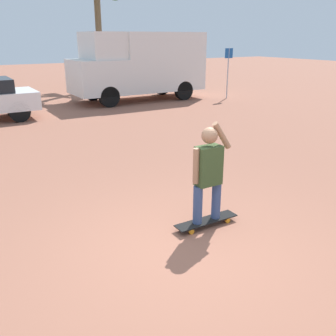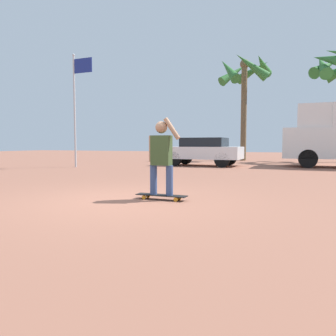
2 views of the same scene
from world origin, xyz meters
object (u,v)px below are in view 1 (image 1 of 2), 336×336
camper_van (140,64)px  street_sign (228,66)px  person_skateboarder (208,170)px  skateboard (206,221)px

camper_van → street_sign: camper_van is taller
person_skateboarder → camper_van: bearing=67.5°
person_skateboarder → street_sign: bearing=49.1°
person_skateboarder → street_sign: (8.48, 9.80, 0.55)m
skateboard → street_sign: bearing=49.1°
skateboard → street_sign: size_ratio=0.46×
person_skateboarder → camper_van: size_ratio=0.26×
skateboard → camper_van: size_ratio=0.18×
street_sign → person_skateboarder: bearing=-130.9°
skateboard → street_sign: street_sign is taller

